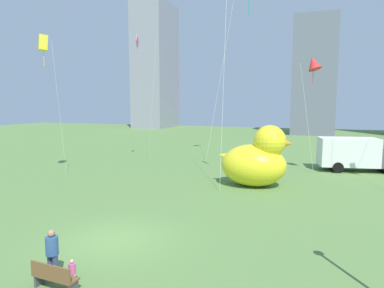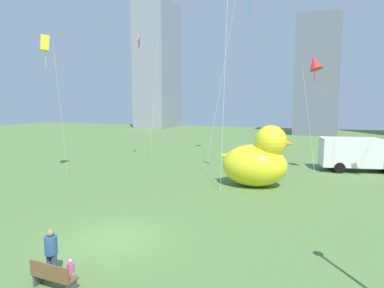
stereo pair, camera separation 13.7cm
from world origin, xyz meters
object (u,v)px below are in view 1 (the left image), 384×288
giant_inflatable_duck (256,160)px  kite_yellow (43,44)px  kite_teal (246,1)px  park_bench (54,276)px  person_adult (52,252)px  kite_red (313,63)px  kite_pink (139,47)px  box_truck (357,154)px  person_child (72,272)px

giant_inflatable_duck → kite_yellow: bearing=-169.7°
kite_teal → park_bench: bearing=-101.3°
park_bench → person_adult: 0.95m
kite_red → kite_teal: (-4.34, -7.36, 3.40)m
kite_teal → person_adult: bearing=-103.9°
giant_inflatable_duck → kite_pink: size_ratio=0.43×
box_truck → person_child: bearing=-114.9°
kite_pink → kite_teal: 12.74m
park_bench → person_adult: (-0.57, 0.60, 0.45)m
box_truck → kite_teal: (-8.14, -8.52, 11.06)m
box_truck → person_adult: bearing=-117.0°
park_bench → person_adult: person_adult is taller
kite_teal → person_child: bearing=-100.1°
giant_inflatable_duck → kite_teal: bearing=-158.3°
box_truck → kite_red: kite_red is taller
giant_inflatable_duck → kite_red: (3.52, 7.03, 7.27)m
park_bench → kite_pink: 24.88m
person_adult → box_truck: 25.84m
box_truck → kite_teal: 16.16m
person_child → kite_teal: bearing=79.9°
park_bench → person_child: (0.39, 0.39, 0.03)m
park_bench → kite_teal: (3.01, 15.10, 12.04)m
person_adult → kite_teal: 18.90m
kite_red → kite_yellow: size_ratio=0.91×
person_adult → giant_inflatable_duck: 15.50m
kite_red → kite_pink: size_ratio=0.81×
kite_teal → kite_yellow: (-14.65, -2.49, -2.33)m
kite_red → kite_yellow: bearing=-152.6°
park_bench → box_truck: box_truck is taller
box_truck → kite_pink: kite_pink is taller
kite_red → kite_yellow: 21.42m
box_truck → kite_pink: (-19.35, -2.64, 9.57)m
box_truck → kite_red: bearing=-163.1°
person_adult → kite_pink: (-7.63, 20.38, 10.10)m
person_child → kite_yellow: (-12.03, 12.23, 9.68)m
box_truck → kite_yellow: size_ratio=0.63×
kite_pink → kite_yellow: (-3.44, -8.37, -0.83)m
park_bench → box_truck: 26.14m
box_truck → kite_yellow: kite_yellow is taller
giant_inflatable_duck → kite_teal: kite_teal is taller
person_child → kite_red: kite_red is taller
person_child → kite_red: bearing=72.5°
kite_pink → kite_teal: bearing=-27.7°
park_bench → kite_yellow: 19.72m
giant_inflatable_duck → box_truck: 10.99m
person_child → giant_inflatable_duck: (3.45, 15.05, 1.34)m
kite_pink → giant_inflatable_duck: bearing=-24.8°
kite_pink → box_truck: bearing=7.8°
park_bench → kite_pink: kite_pink is taller
kite_pink → kite_yellow: size_ratio=1.12×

